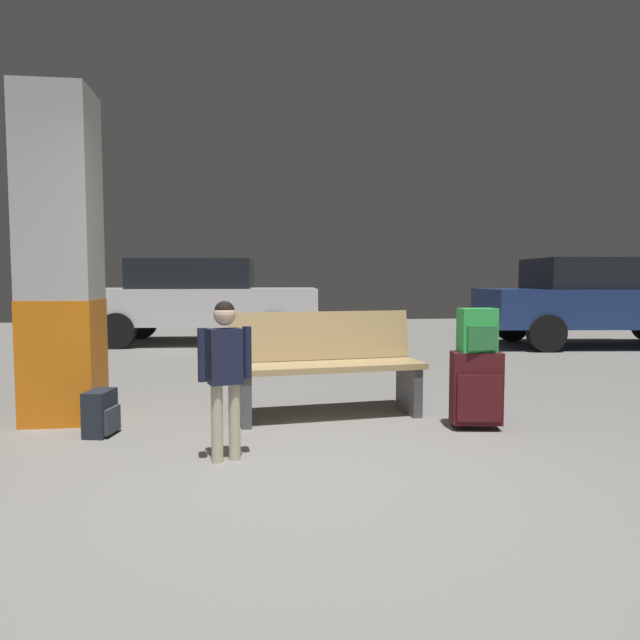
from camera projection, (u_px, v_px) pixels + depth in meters
ground_plane at (278, 377)px, 7.26m from camera, size 18.00×18.00×0.10m
structural_pillar at (61, 259)px, 4.75m from camera, size 0.57×0.57×2.68m
bench at (327, 365)px, 4.94m from camera, size 1.66×0.73×0.89m
suitcase at (476, 388)px, 4.53m from camera, size 0.41×0.28×0.60m
backpack_bright at (478, 331)px, 4.50m from camera, size 0.28×0.19×0.34m
child at (225, 363)px, 3.72m from camera, size 0.34×0.20×1.03m
backpack_dark_floor at (101, 413)px, 4.36m from camera, size 0.24×0.31×0.34m
parked_car_far at (200, 299)px, 10.54m from camera, size 4.20×2.00×1.51m
parked_car_side at (601, 300)px, 10.05m from camera, size 4.25×2.12×1.51m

